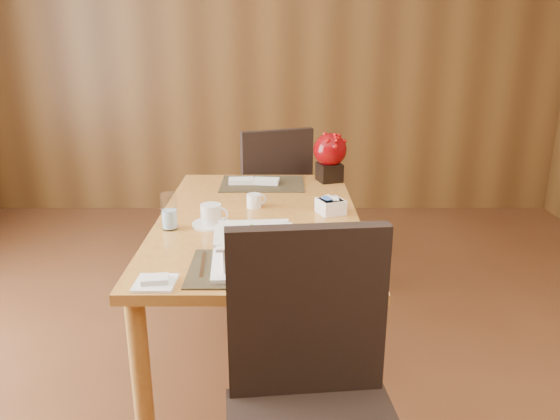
{
  "coord_description": "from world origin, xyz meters",
  "views": [
    {
      "loc": [
        0.1,
        -1.71,
        1.56
      ],
      "look_at": [
        0.1,
        0.35,
        0.87
      ],
      "focal_mm": 35.0,
      "sensor_mm": 36.0,
      "label": 1
    }
  ],
  "objects_px": {
    "creamer_jug": "(254,201)",
    "near_chair": "(313,395)",
    "coffee_cup": "(211,216)",
    "dining_table": "(259,238)",
    "soup_setting": "(255,249)",
    "sugar_caddy": "(331,206)",
    "bread_plate": "(155,283)",
    "berry_decor": "(330,154)",
    "water_glass": "(169,211)",
    "far_chair": "(271,195)"
  },
  "relations": [
    {
      "from": "water_glass",
      "to": "sugar_caddy",
      "type": "relative_size",
      "value": 1.41
    },
    {
      "from": "dining_table",
      "to": "berry_decor",
      "type": "relative_size",
      "value": 5.59
    },
    {
      "from": "bread_plate",
      "to": "near_chair",
      "type": "distance_m",
      "value": 0.65
    },
    {
      "from": "creamer_jug",
      "to": "near_chair",
      "type": "xyz_separation_m",
      "value": [
        0.22,
        -1.18,
        -0.19
      ]
    },
    {
      "from": "coffee_cup",
      "to": "creamer_jug",
      "type": "height_order",
      "value": "coffee_cup"
    },
    {
      "from": "dining_table",
      "to": "water_glass",
      "type": "distance_m",
      "value": 0.43
    },
    {
      "from": "berry_decor",
      "to": "near_chair",
      "type": "relative_size",
      "value": 0.26
    },
    {
      "from": "soup_setting",
      "to": "berry_decor",
      "type": "bearing_deg",
      "value": 67.88
    },
    {
      "from": "berry_decor",
      "to": "near_chair",
      "type": "xyz_separation_m",
      "value": [
        -0.18,
        -1.65,
        -0.31
      ]
    },
    {
      "from": "water_glass",
      "to": "far_chair",
      "type": "height_order",
      "value": "far_chair"
    },
    {
      "from": "creamer_jug",
      "to": "berry_decor",
      "type": "xyz_separation_m",
      "value": [
        0.4,
        0.47,
        0.12
      ]
    },
    {
      "from": "soup_setting",
      "to": "coffee_cup",
      "type": "distance_m",
      "value": 0.46
    },
    {
      "from": "soup_setting",
      "to": "far_chair",
      "type": "xyz_separation_m",
      "value": [
        0.03,
        1.49,
        -0.25
      ]
    },
    {
      "from": "sugar_caddy",
      "to": "coffee_cup",
      "type": "bearing_deg",
      "value": -162.64
    },
    {
      "from": "dining_table",
      "to": "berry_decor",
      "type": "height_order",
      "value": "berry_decor"
    },
    {
      "from": "dining_table",
      "to": "water_glass",
      "type": "bearing_deg",
      "value": -158.82
    },
    {
      "from": "berry_decor",
      "to": "dining_table",
      "type": "bearing_deg",
      "value": -120.94
    },
    {
      "from": "creamer_jug",
      "to": "sugar_caddy",
      "type": "relative_size",
      "value": 0.81
    },
    {
      "from": "water_glass",
      "to": "near_chair",
      "type": "relative_size",
      "value": 0.15
    },
    {
      "from": "water_glass",
      "to": "soup_setting",
      "type": "bearing_deg",
      "value": -44.74
    },
    {
      "from": "creamer_jug",
      "to": "berry_decor",
      "type": "distance_m",
      "value": 0.63
    },
    {
      "from": "coffee_cup",
      "to": "water_glass",
      "type": "bearing_deg",
      "value": -166.18
    },
    {
      "from": "water_glass",
      "to": "coffee_cup",
      "type": "bearing_deg",
      "value": 13.82
    },
    {
      "from": "coffee_cup",
      "to": "berry_decor",
      "type": "bearing_deg",
      "value": 51.6
    },
    {
      "from": "dining_table",
      "to": "creamer_jug",
      "type": "relative_size",
      "value": 16.78
    },
    {
      "from": "soup_setting",
      "to": "creamer_jug",
      "type": "distance_m",
      "value": 0.67
    },
    {
      "from": "far_chair",
      "to": "bread_plate",
      "type": "bearing_deg",
      "value": 58.24
    },
    {
      "from": "sugar_caddy",
      "to": "near_chair",
      "type": "distance_m",
      "value": 1.13
    },
    {
      "from": "water_glass",
      "to": "bread_plate",
      "type": "bearing_deg",
      "value": -84.5
    },
    {
      "from": "coffee_cup",
      "to": "water_glass",
      "type": "xyz_separation_m",
      "value": [
        -0.17,
        -0.04,
        0.04
      ]
    },
    {
      "from": "sugar_caddy",
      "to": "near_chair",
      "type": "xyz_separation_m",
      "value": [
        -0.14,
        -1.1,
        -0.2
      ]
    },
    {
      "from": "soup_setting",
      "to": "coffee_cup",
      "type": "xyz_separation_m",
      "value": [
        -0.21,
        0.41,
        -0.02
      ]
    },
    {
      "from": "soup_setting",
      "to": "water_glass",
      "type": "bearing_deg",
      "value": 130.92
    },
    {
      "from": "dining_table",
      "to": "soup_setting",
      "type": "relative_size",
      "value": 4.54
    },
    {
      "from": "soup_setting",
      "to": "bread_plate",
      "type": "xyz_separation_m",
      "value": [
        -0.33,
        -0.15,
        -0.06
      ]
    },
    {
      "from": "creamer_jug",
      "to": "dining_table",
      "type": "bearing_deg",
      "value": -102.15
    },
    {
      "from": "bread_plate",
      "to": "water_glass",
      "type": "bearing_deg",
      "value": 95.5
    },
    {
      "from": "sugar_caddy",
      "to": "soup_setting",
      "type": "bearing_deg",
      "value": -119.08
    },
    {
      "from": "creamer_jug",
      "to": "far_chair",
      "type": "distance_m",
      "value": 0.86
    },
    {
      "from": "dining_table",
      "to": "creamer_jug",
      "type": "distance_m",
      "value": 0.2
    },
    {
      "from": "dining_table",
      "to": "coffee_cup",
      "type": "distance_m",
      "value": 0.26
    },
    {
      "from": "water_glass",
      "to": "far_chair",
      "type": "distance_m",
      "value": 1.22
    },
    {
      "from": "creamer_jug",
      "to": "berry_decor",
      "type": "relative_size",
      "value": 0.33
    },
    {
      "from": "sugar_caddy",
      "to": "bread_plate",
      "type": "xyz_separation_m",
      "value": [
        -0.65,
        -0.73,
        -0.03
      ]
    },
    {
      "from": "water_glass",
      "to": "sugar_caddy",
      "type": "height_order",
      "value": "water_glass"
    },
    {
      "from": "water_glass",
      "to": "bread_plate",
      "type": "height_order",
      "value": "water_glass"
    },
    {
      "from": "creamer_jug",
      "to": "water_glass",
      "type": "bearing_deg",
      "value": -162.03
    },
    {
      "from": "soup_setting",
      "to": "bread_plate",
      "type": "distance_m",
      "value": 0.36
    },
    {
      "from": "near_chair",
      "to": "soup_setting",
      "type": "bearing_deg",
      "value": 103.49
    },
    {
      "from": "soup_setting",
      "to": "creamer_jug",
      "type": "bearing_deg",
      "value": 88.57
    }
  ]
}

